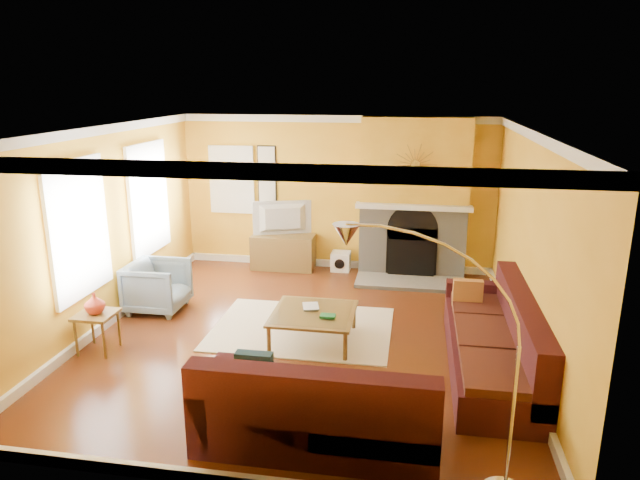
% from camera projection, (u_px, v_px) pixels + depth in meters
% --- Properties ---
extents(floor, '(5.50, 6.00, 0.02)m').
position_uv_depth(floor, '(304.00, 336.00, 7.56)').
color(floor, brown).
rests_on(floor, ground).
extents(ceiling, '(5.50, 6.00, 0.02)m').
position_uv_depth(ceiling, '(303.00, 128.00, 6.83)').
color(ceiling, white).
rests_on(ceiling, ground).
extents(wall_back, '(5.50, 0.02, 2.70)m').
position_uv_depth(wall_back, '(337.00, 193.00, 10.05)').
color(wall_back, yellow).
rests_on(wall_back, ground).
extents(wall_front, '(5.50, 0.02, 2.70)m').
position_uv_depth(wall_front, '(227.00, 340.00, 4.33)').
color(wall_front, yellow).
rests_on(wall_front, ground).
extents(wall_left, '(0.02, 6.00, 2.70)m').
position_uv_depth(wall_left, '(102.00, 228.00, 7.64)').
color(wall_left, yellow).
rests_on(wall_left, ground).
extents(wall_right, '(0.02, 6.00, 2.70)m').
position_uv_depth(wall_right, '(532.00, 248.00, 6.75)').
color(wall_right, yellow).
rests_on(wall_right, ground).
extents(baseboard, '(5.50, 6.00, 0.12)m').
position_uv_depth(baseboard, '(304.00, 331.00, 7.54)').
color(baseboard, white).
rests_on(baseboard, floor).
extents(crown_molding, '(5.50, 6.00, 0.12)m').
position_uv_depth(crown_molding, '(303.00, 134.00, 6.85)').
color(crown_molding, white).
rests_on(crown_molding, ceiling).
extents(window_left_near, '(0.06, 1.22, 1.72)m').
position_uv_depth(window_left_near, '(148.00, 199.00, 8.82)').
color(window_left_near, white).
rests_on(window_left_near, wall_left).
extents(window_left_far, '(0.06, 1.22, 1.72)m').
position_uv_depth(window_left_far, '(78.00, 229.00, 7.02)').
color(window_left_far, white).
rests_on(window_left_far, wall_left).
extents(window_back, '(0.82, 0.06, 1.22)m').
position_uv_depth(window_back, '(232.00, 180.00, 10.26)').
color(window_back, white).
rests_on(window_back, wall_back).
extents(wall_art, '(0.34, 0.04, 1.14)m').
position_uv_depth(wall_art, '(267.00, 178.00, 10.15)').
color(wall_art, white).
rests_on(wall_art, wall_back).
extents(fireplace, '(1.80, 0.40, 2.70)m').
position_uv_depth(fireplace, '(414.00, 198.00, 9.63)').
color(fireplace, gray).
rests_on(fireplace, floor).
extents(mantel, '(1.92, 0.22, 0.08)m').
position_uv_depth(mantel, '(413.00, 207.00, 9.43)').
color(mantel, white).
rests_on(mantel, fireplace).
extents(hearth, '(1.80, 0.70, 0.06)m').
position_uv_depth(hearth, '(410.00, 282.00, 9.47)').
color(hearth, gray).
rests_on(hearth, floor).
extents(sunburst, '(0.70, 0.04, 0.70)m').
position_uv_depth(sunburst, '(415.00, 165.00, 9.26)').
color(sunburst, olive).
rests_on(sunburst, fireplace).
extents(rug, '(2.40, 1.80, 0.02)m').
position_uv_depth(rug, '(302.00, 328.00, 7.76)').
color(rug, beige).
rests_on(rug, floor).
extents(sectional_sofa, '(3.28, 3.58, 0.90)m').
position_uv_depth(sectional_sofa, '(385.00, 340.00, 6.39)').
color(sectional_sofa, '#3F1418').
rests_on(sectional_sofa, floor).
extents(coffee_table, '(1.05, 1.05, 0.41)m').
position_uv_depth(coffee_table, '(313.00, 327.00, 7.33)').
color(coffee_table, white).
rests_on(coffee_table, floor).
extents(media_console, '(1.11, 0.50, 0.61)m').
position_uv_depth(media_console, '(283.00, 252.00, 10.22)').
color(media_console, brown).
rests_on(media_console, floor).
extents(tv, '(1.03, 0.49, 0.60)m').
position_uv_depth(tv, '(283.00, 219.00, 10.06)').
color(tv, black).
rests_on(tv, media_console).
extents(subwoofer, '(0.33, 0.33, 0.33)m').
position_uv_depth(subwoofer, '(341.00, 261.00, 10.15)').
color(subwoofer, white).
rests_on(subwoofer, floor).
extents(armchair, '(0.81, 0.79, 0.74)m').
position_uv_depth(armchair, '(158.00, 286.00, 8.31)').
color(armchair, gray).
rests_on(armchair, floor).
extents(side_table, '(0.46, 0.46, 0.50)m').
position_uv_depth(side_table, '(98.00, 332.00, 7.07)').
color(side_table, brown).
rests_on(side_table, floor).
extents(vase, '(0.25, 0.25, 0.26)m').
position_uv_depth(vase, '(95.00, 303.00, 6.96)').
color(vase, red).
rests_on(vase, side_table).
extents(book, '(0.26, 0.31, 0.03)m').
position_uv_depth(book, '(303.00, 307.00, 7.40)').
color(book, white).
rests_on(book, coffee_table).
extents(arc_lamp, '(1.41, 0.36, 2.22)m').
position_uv_depth(arc_lamp, '(435.00, 368.00, 4.40)').
color(arc_lamp, silver).
rests_on(arc_lamp, floor).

